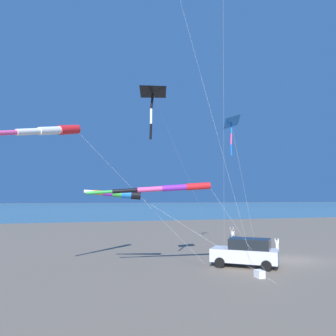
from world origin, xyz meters
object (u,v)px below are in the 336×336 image
at_px(kite_delta_blue_topmost, 153,92).
at_px(parked_car, 246,252).
at_px(person_child_green_jacket, 234,241).
at_px(person_child_grey_jacket, 233,236).
at_px(cooler_box, 259,274).
at_px(kite_windsock_black_fish_shape, 167,188).
at_px(person_bystander_far, 277,246).
at_px(kite_windsock_rainbow_low_near, 51,131).
at_px(kite_delta_long_streamer_right, 231,123).
at_px(kite_windsock_red_high_left, 120,194).

bearing_deg(kite_delta_blue_topmost, parked_car, 102.50).
relative_size(person_child_green_jacket, person_child_grey_jacket, 0.70).
height_order(cooler_box, kite_windsock_black_fish_shape, kite_windsock_black_fish_shape).
xyz_separation_m(person_child_grey_jacket, kite_windsock_black_fish_shape, (9.40, -9.30, 4.15)).
distance_m(person_child_grey_jacket, person_bystander_far, 5.94).
bearing_deg(kite_windsock_rainbow_low_near, parked_car, 84.77).
bearing_deg(person_child_grey_jacket, person_child_green_jacket, -24.04).
relative_size(cooler_box, kite_delta_long_streamer_right, 0.07).
height_order(person_child_grey_jacket, kite_windsock_red_high_left, kite_windsock_red_high_left).
relative_size(person_child_grey_jacket, person_bystander_far, 1.34).
bearing_deg(kite_delta_long_streamer_right, person_child_green_jacket, 151.98).
xyz_separation_m(parked_car, kite_windsock_red_high_left, (-1.53, -8.12, 3.80)).
bearing_deg(kite_windsock_red_high_left, person_child_green_jacket, 118.47).
distance_m(parked_car, kite_windsock_red_high_left, 9.10).
distance_m(cooler_box, kite_windsock_black_fish_shape, 7.28).
bearing_deg(person_child_grey_jacket, kite_windsock_rainbow_low_near, -63.82).
relative_size(person_bystander_far, kite_delta_blue_topmost, 0.12).
relative_size(kite_delta_long_streamer_right, kite_windsock_red_high_left, 0.97).
height_order(person_child_grey_jacket, kite_windsock_rainbow_low_near, kite_windsock_rainbow_low_near).
bearing_deg(kite_windsock_red_high_left, person_bystander_far, 97.56).
distance_m(person_child_green_jacket, kite_windsock_rainbow_low_near, 18.60).
bearing_deg(kite_windsock_rainbow_low_near, kite_windsock_black_fish_shape, 78.22).
bearing_deg(parked_car, cooler_box, -15.99).
bearing_deg(person_child_grey_jacket, kite_delta_long_streamer_right, -27.54).
distance_m(cooler_box, kite_windsock_rainbow_low_near, 14.87).
bearing_deg(cooler_box, person_bystander_far, 138.71).
distance_m(parked_car, kite_delta_blue_topmost, 11.96).
height_order(parked_car, kite_windsock_red_high_left, kite_windsock_red_high_left).
bearing_deg(kite_delta_blue_topmost, cooler_box, 76.32).
bearing_deg(person_bystander_far, kite_delta_long_streamer_right, -49.64).
bearing_deg(kite_windsock_black_fish_shape, kite_delta_blue_topmost, -46.30).
relative_size(person_child_grey_jacket, kite_windsock_black_fish_shape, 0.17).
bearing_deg(kite_delta_long_streamer_right, person_child_grey_jacket, 152.46).
height_order(cooler_box, person_child_grey_jacket, person_child_grey_jacket).
bearing_deg(kite_delta_blue_topmost, kite_windsock_rainbow_low_near, -115.11).
bearing_deg(person_bystander_far, person_child_grey_jacket, -172.22).
distance_m(person_child_green_jacket, person_child_grey_jacket, 1.64).
bearing_deg(person_bystander_far, parked_car, -54.87).
relative_size(parked_car, person_child_green_jacket, 3.64).
bearing_deg(person_child_grey_jacket, person_bystander_far, 7.78).
relative_size(cooler_box, kite_windsock_rainbow_low_near, 0.05).
height_order(kite_windsock_rainbow_low_near, kite_windsock_red_high_left, kite_windsock_rainbow_low_near).
xyz_separation_m(person_child_grey_jacket, person_bystander_far, (5.89, 0.80, -0.25)).
height_order(person_child_green_jacket, kite_windsock_black_fish_shape, kite_windsock_black_fish_shape).
distance_m(person_bystander_far, kite_windsock_red_high_left, 13.43).
distance_m(parked_car, person_child_green_jacket, 8.24).
distance_m(kite_windsock_rainbow_low_near, kite_windsock_black_fish_shape, 7.86).
bearing_deg(person_child_grey_jacket, cooler_box, -20.95).
distance_m(person_child_grey_jacket, kite_windsock_rainbow_low_near, 19.60).
bearing_deg(kite_delta_blue_topmost, kite_windsock_black_fish_shape, 133.70).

